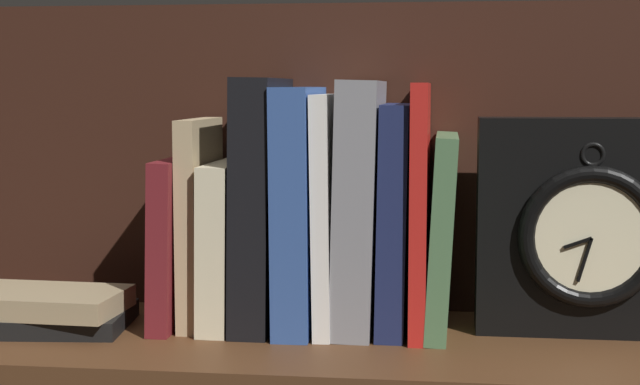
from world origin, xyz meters
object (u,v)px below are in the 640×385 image
(book_navy_bierce, at_px, (395,217))
(book_gray_chess, at_px, (359,205))
(book_stack_side, at_px, (46,310))
(book_red_requiem, at_px, (420,207))
(book_green_romantic, at_px, (441,233))
(book_white_catcher, at_px, (328,211))
(book_tan_shortstories, at_px, (200,221))
(book_cream_twain, at_px, (227,243))
(book_blue_modern, at_px, (300,207))
(book_black_skeptic, at_px, (261,202))
(framed_clock, at_px, (587,228))
(book_maroon_dawkins, at_px, (178,240))

(book_navy_bierce, bearing_deg, book_gray_chess, 180.00)
(book_stack_side, bearing_deg, book_gray_chess, 8.79)
(book_red_requiem, relative_size, book_green_romantic, 1.26)
(book_white_catcher, bearing_deg, book_green_romantic, 0.00)
(book_tan_shortstories, relative_size, book_cream_twain, 1.27)
(book_tan_shortstories, xyz_separation_m, book_red_requiem, (0.23, 0.00, 0.02))
(book_tan_shortstories, height_order, book_red_requiem, book_red_requiem)
(book_tan_shortstories, height_order, book_stack_side, book_tan_shortstories)
(book_red_requiem, bearing_deg, book_tan_shortstories, 180.00)
(book_blue_modern, distance_m, book_red_requiem, 0.13)
(book_tan_shortstories, relative_size, book_blue_modern, 0.87)
(book_blue_modern, xyz_separation_m, book_navy_bierce, (0.10, 0.00, -0.01))
(book_tan_shortstories, distance_m, book_blue_modern, 0.11)
(book_blue_modern, bearing_deg, book_black_skeptic, 180.00)
(book_blue_modern, height_order, book_white_catcher, book_blue_modern)
(book_tan_shortstories, xyz_separation_m, framed_clock, (0.40, -0.00, 0.00))
(book_tan_shortstories, xyz_separation_m, book_white_catcher, (0.14, 0.00, 0.01))
(book_tan_shortstories, relative_size, book_navy_bierce, 0.93)
(book_navy_bierce, relative_size, book_green_romantic, 1.15)
(book_cream_twain, distance_m, book_green_romantic, 0.23)
(book_maroon_dawkins, xyz_separation_m, book_stack_side, (-0.13, -0.05, -0.07))
(book_cream_twain, relative_size, book_red_requiem, 0.67)
(book_maroon_dawkins, height_order, book_cream_twain, book_maroon_dawkins)
(framed_clock, bearing_deg, book_white_catcher, 179.81)
(book_red_requiem, relative_size, framed_clock, 1.16)
(book_tan_shortstories, height_order, book_blue_modern, book_blue_modern)
(book_gray_chess, height_order, book_red_requiem, book_gray_chess)
(book_white_catcher, bearing_deg, book_stack_side, -170.26)
(book_maroon_dawkins, xyz_separation_m, book_red_requiem, (0.26, 0.00, 0.04))
(book_black_skeptic, xyz_separation_m, book_white_catcher, (0.07, 0.00, -0.01))
(book_cream_twain, distance_m, book_red_requiem, 0.21)
(book_tan_shortstories, height_order, book_cream_twain, book_tan_shortstories)
(book_gray_chess, bearing_deg, book_black_skeptic, 180.00)
(book_blue_modern, bearing_deg, book_navy_bierce, 0.00)
(book_tan_shortstories, bearing_deg, book_gray_chess, 0.00)
(framed_clock, height_order, book_stack_side, framed_clock)
(book_maroon_dawkins, distance_m, book_stack_side, 0.15)
(book_green_romantic, bearing_deg, book_navy_bierce, 180.00)
(book_black_skeptic, distance_m, book_white_catcher, 0.07)
(book_maroon_dawkins, height_order, book_stack_side, book_maroon_dawkins)
(book_maroon_dawkins, xyz_separation_m, framed_clock, (0.42, -0.00, 0.02))
(book_black_skeptic, relative_size, book_gray_chess, 1.01)
(book_blue_modern, xyz_separation_m, book_red_requiem, (0.13, 0.00, 0.00))
(book_tan_shortstories, distance_m, book_black_skeptic, 0.07)
(book_black_skeptic, bearing_deg, book_red_requiem, 0.00)
(book_maroon_dawkins, distance_m, framed_clock, 0.43)
(book_blue_modern, bearing_deg, book_tan_shortstories, 180.00)
(book_maroon_dawkins, distance_m, book_gray_chess, 0.20)
(book_blue_modern, relative_size, book_green_romantic, 1.24)
(book_cream_twain, relative_size, framed_clock, 0.78)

